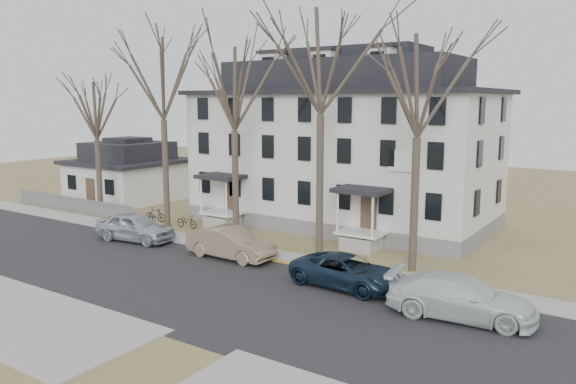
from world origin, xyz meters
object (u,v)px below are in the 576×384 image
Objects in this scene: small_house at (129,174)px; car_navy at (347,272)px; tree_mid_left at (234,83)px; car_white at (461,298)px; boarding_house at (342,147)px; car_silver at (135,228)px; tree_far_left at (162,73)px; tree_bungalow at (95,107)px; bicycle_left at (187,222)px; tree_mid_right at (419,79)px; tree_center at (321,52)px; bicycle_right at (155,215)px; car_tan at (231,244)px.

small_house is 1.64× the size of car_navy.
car_white is (15.48, -5.05, -8.77)m from tree_mid_left.
boarding_house is 14.98m from car_silver.
tree_far_left is 24.03m from car_white.
tree_bungalow reaches higher than bicycle_left.
small_house is 19.53m from tree_mid_left.
tree_mid_right is 2.21× the size of car_white.
tree_mid_right reaches higher than car_silver.
bicycle_right is at bearing 176.88° from tree_center.
tree_center reaches higher than bicycle_right.
tree_far_left is 1.08× the size of tree_mid_left.
bicycle_right is at bearing 77.98° from car_navy.
tree_mid_right is (11.50, 0.00, 0.00)m from tree_mid_left.
tree_center is 2.77× the size of car_navy.
tree_mid_left is at bearing -110.20° from boarding_house.
tree_far_left is 10.26m from car_silver.
car_white is (20.33, -1.26, -0.04)m from car_silver.
car_navy reaches higher than bicycle_right.
small_house is at bearing 50.55° from bicycle_right.
tree_far_left reaches higher than car_tan.
small_house is 4.93× the size of bicycle_left.
tree_center is at bearing 0.00° from tree_far_left.
tree_bungalow is 2.03× the size of car_navy.
boarding_house reaches higher than car_silver.
bicycle_left is (-4.74, 0.59, -9.14)m from tree_mid_left.
tree_mid_left is at bearing 70.49° from car_navy.
tree_center reaches higher than tree_mid_right.
bicycle_left is at bearing 60.70° from car_tan.
car_silver is (1.15, -3.79, -9.47)m from tree_far_left.
tree_mid_left reaches higher than small_house.
tree_far_left is 2.38× the size of car_white.
bicycle_right is at bearing 174.55° from tree_mid_left.
tree_far_left is 19.12m from car_navy.
tree_mid_left and tree_mid_right have the same top height.
bicycle_right is at bearing 68.06° from car_tan.
boarding_house is 12.52m from car_tan.
tree_mid_right is 24.54m from tree_bungalow.
boarding_house is 13.12m from tree_far_left.
boarding_house is at bearing 32.94° from car_navy.
tree_center reaches higher than car_navy.
bicycle_left is at bearing 177.93° from tree_mid_right.
car_silver is (-16.35, -3.79, -8.73)m from tree_mid_right.
car_tan is at bearing 87.91° from car_navy.
tree_bungalow is (-7.00, 0.00, -2.22)m from tree_far_left.
tree_far_left is 2.67× the size of car_silver.
bicycle_right is (-3.14, 4.55, -0.37)m from car_silver.
tree_bungalow is at bearing -152.99° from boarding_house.
tree_center is (12.00, 0.00, 0.74)m from tree_far_left.
bicycle_left is at bearing -135.64° from boarding_house.
tree_far_left is at bearing 114.80° from bicycle_left.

